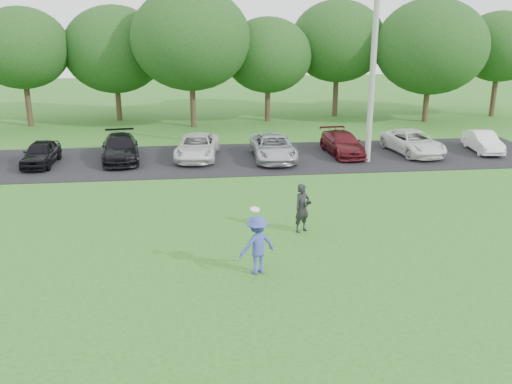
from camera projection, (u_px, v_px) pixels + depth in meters
ground at (270, 271)px, 16.59m from camera, size 100.00×100.00×0.00m
parking_lot at (235, 159)px, 28.87m from camera, size 32.00×6.50×0.03m
utility_pole at (373, 65)px, 26.91m from camera, size 0.28×0.28×9.43m
frisbee_player at (257, 245)px, 16.24m from camera, size 1.28×1.04×2.04m
camera_bystander at (302, 208)px, 19.29m from camera, size 0.74×0.67×1.69m
parked_cars at (219, 147)px, 28.62m from camera, size 28.02×5.09×1.25m
tree_row at (246, 47)px, 36.75m from camera, size 42.39×9.85×8.64m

